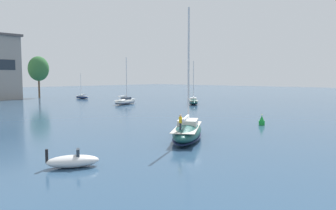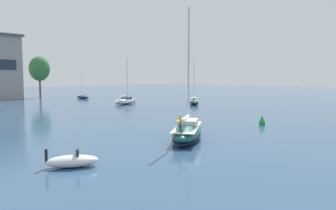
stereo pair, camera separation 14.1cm
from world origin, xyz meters
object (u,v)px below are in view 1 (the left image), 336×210
(sailboat_moored_near_marina, at_px, (125,101))
(sailboat_moored_mid_channel, at_px, (193,101))
(sailboat_moored_far_slip, at_px, (82,97))
(sailboat_main, at_px, (187,131))
(motor_tender, at_px, (73,161))
(channel_buoy, at_px, (262,121))
(tree_shore_center, at_px, (38,69))

(sailboat_moored_near_marina, relative_size, sailboat_moored_mid_channel, 1.08)
(sailboat_moored_near_marina, bearing_deg, sailboat_moored_mid_channel, -47.74)
(sailboat_moored_mid_channel, xyz_separation_m, sailboat_moored_far_slip, (-7.58, 39.92, -0.20))
(sailboat_main, relative_size, motor_tender, 3.48)
(sailboat_main, height_order, motor_tender, sailboat_main)
(sailboat_moored_far_slip, bearing_deg, channel_buoy, -101.37)
(sailboat_moored_near_marina, bearing_deg, channel_buoy, -102.82)
(sailboat_main, relative_size, sailboat_moored_mid_channel, 1.34)
(sailboat_moored_far_slip, bearing_deg, sailboat_moored_near_marina, -99.02)
(sailboat_main, relative_size, sailboat_moored_near_marina, 1.23)
(tree_shore_center, height_order, sailboat_moored_near_marina, tree_shore_center)
(channel_buoy, bearing_deg, sailboat_moored_far_slip, 78.63)
(sailboat_moored_near_marina, height_order, sailboat_moored_mid_channel, sailboat_moored_near_marina)
(motor_tender, bearing_deg, sailboat_moored_far_slip, 57.05)
(sailboat_main, height_order, sailboat_moored_far_slip, sailboat_main)
(tree_shore_center, height_order, sailboat_moored_far_slip, tree_shore_center)
(sailboat_moored_far_slip, bearing_deg, tree_shore_center, 113.99)
(sailboat_moored_near_marina, relative_size, channel_buoy, 7.55)
(motor_tender, bearing_deg, sailboat_moored_mid_channel, 29.43)
(sailboat_main, relative_size, channel_buoy, 9.30)
(sailboat_moored_far_slip, relative_size, motor_tender, 1.90)
(sailboat_main, xyz_separation_m, sailboat_moored_far_slip, (30.15, 68.96, -0.45))
(sailboat_moored_near_marina, height_order, motor_tender, sailboat_moored_near_marina)
(sailboat_moored_near_marina, distance_m, sailboat_moored_mid_channel, 17.62)
(sailboat_moored_near_marina, xyz_separation_m, motor_tender, (-40.89, -42.79, -0.32))
(sailboat_moored_mid_channel, distance_m, motor_tender, 60.55)
(tree_shore_center, height_order, sailboat_moored_mid_channel, tree_shore_center)
(sailboat_moored_far_slip, distance_m, motor_tender, 83.02)
(motor_tender, xyz_separation_m, channel_buoy, (31.09, -0.25, 0.12))
(sailboat_main, distance_m, sailboat_moored_mid_channel, 47.61)
(sailboat_moored_near_marina, bearing_deg, sailboat_moored_far_slip, 80.98)
(motor_tender, height_order, channel_buoy, channel_buoy)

